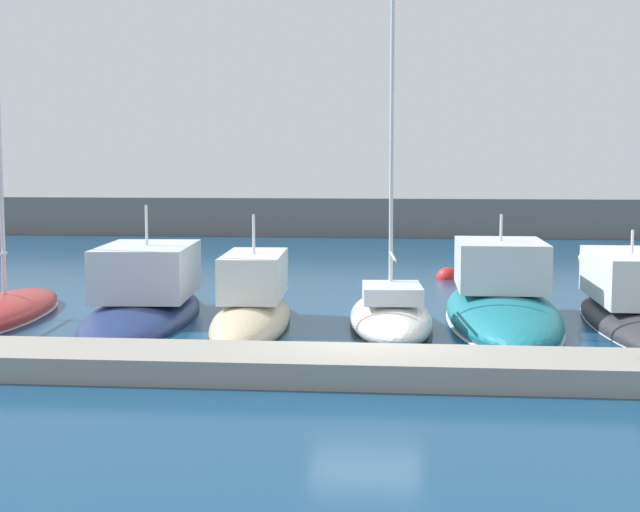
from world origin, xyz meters
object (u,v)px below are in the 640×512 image
at_px(motorboat_teal_sixth, 501,301).
at_px(motorboat_charcoal_seventh, 634,307).
at_px(sailboat_red_second, 0,310).
at_px(motorboat_sand_fourth, 252,307).
at_px(sailboat_ivory_fifth, 391,316).
at_px(mooring_buoy_yellow, 584,258).
at_px(motorboat_navy_third, 145,297).
at_px(mooring_buoy_red, 447,279).

xyz_separation_m(motorboat_teal_sixth, motorboat_charcoal_seventh, (3.53, -0.66, -0.00)).
height_order(sailboat_red_second, motorboat_charcoal_seventh, sailboat_red_second).
xyz_separation_m(motorboat_sand_fourth, sailboat_ivory_fifth, (3.79, -0.11, -0.16)).
bearing_deg(motorboat_teal_sixth, motorboat_charcoal_seventh, -100.66).
xyz_separation_m(motorboat_teal_sixth, mooring_buoy_yellow, (5.48, 16.94, -0.53)).
relative_size(motorboat_navy_third, mooring_buoy_yellow, 16.60).
xyz_separation_m(motorboat_sand_fourth, mooring_buoy_red, (5.77, 10.66, -0.52)).
height_order(motorboat_navy_third, motorboat_charcoal_seventh, motorboat_navy_third).
height_order(sailboat_ivory_fifth, mooring_buoy_red, sailboat_ivory_fifth).
bearing_deg(motorboat_charcoal_seventh, mooring_buoy_yellow, -6.44).
xyz_separation_m(sailboat_red_second, motorboat_navy_third, (4.06, 0.73, 0.33)).
relative_size(motorboat_navy_third, mooring_buoy_red, 10.56).
distance_m(motorboat_navy_third, mooring_buoy_yellow, 23.46).
distance_m(sailboat_red_second, motorboat_sand_fourth, 7.43).
distance_m(sailboat_ivory_fifth, mooring_buoy_red, 10.96).
xyz_separation_m(motorboat_navy_third, motorboat_charcoal_seventh, (13.79, -0.21, -0.05)).
bearing_deg(motorboat_charcoal_seventh, mooring_buoy_red, 25.64).
relative_size(motorboat_navy_third, motorboat_sand_fourth, 1.24).
relative_size(motorboat_navy_third, motorboat_teal_sixth, 0.91).
distance_m(mooring_buoy_red, mooring_buoy_yellow, 10.32).
distance_m(sailboat_red_second, sailboat_ivory_fifth, 11.22).
bearing_deg(mooring_buoy_yellow, mooring_buoy_red, -129.90).
relative_size(sailboat_red_second, motorboat_sand_fourth, 1.56).
xyz_separation_m(motorboat_charcoal_seventh, mooring_buoy_yellow, (1.95, 17.60, -0.53)).
height_order(motorboat_charcoal_seventh, mooring_buoy_red, motorboat_charcoal_seventh).
bearing_deg(mooring_buoy_yellow, motorboat_charcoal_seventh, -96.32).
xyz_separation_m(motorboat_navy_third, motorboat_teal_sixth, (10.26, 0.45, -0.04)).
bearing_deg(mooring_buoy_red, sailboat_ivory_fifth, -100.38).
bearing_deg(motorboat_teal_sixth, motorboat_sand_fourth, 103.31).
bearing_deg(motorboat_navy_third, mooring_buoy_yellow, -46.53).
bearing_deg(motorboat_charcoal_seventh, sailboat_ivory_fifth, 99.27).
xyz_separation_m(motorboat_navy_third, motorboat_sand_fourth, (3.35, -1.19, -0.06)).
height_order(motorboat_teal_sixth, mooring_buoy_yellow, motorboat_teal_sixth).
height_order(motorboat_navy_third, mooring_buoy_red, motorboat_navy_third).
relative_size(sailboat_ivory_fifth, motorboat_charcoal_seventh, 1.19).
bearing_deg(motorboat_sand_fourth, motorboat_navy_third, 67.71).
height_order(motorboat_navy_third, motorboat_teal_sixth, motorboat_navy_third).
height_order(sailboat_red_second, motorboat_navy_third, sailboat_red_second).
distance_m(sailboat_red_second, motorboat_teal_sixth, 14.37).
bearing_deg(mooring_buoy_yellow, motorboat_teal_sixth, -107.93).
bearing_deg(motorboat_charcoal_seventh, sailboat_red_second, 91.57).
height_order(sailboat_red_second, sailboat_ivory_fifth, sailboat_red_second).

